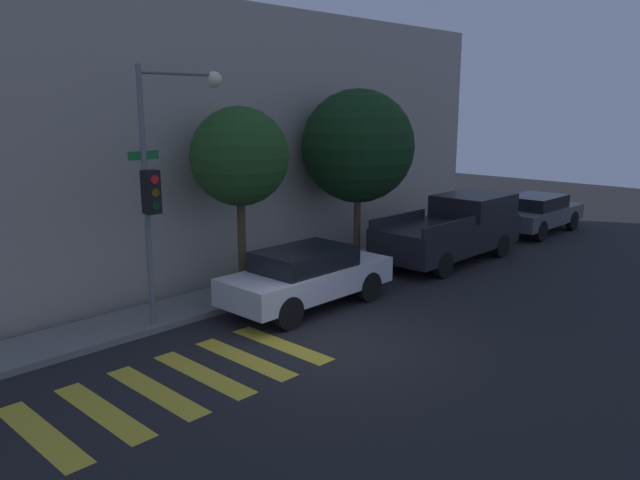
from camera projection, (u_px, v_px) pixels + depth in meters
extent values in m
plane|color=black|center=(332.00, 346.00, 12.69)|extent=(60.00, 60.00, 0.00)
cube|color=slate|center=(213.00, 301.00, 15.37)|extent=(26.00, 1.61, 0.14)
cube|color=#A89E8E|center=(116.00, 144.00, 17.42)|extent=(26.00, 6.00, 7.46)
cube|color=gold|center=(41.00, 434.00, 9.29)|extent=(0.45, 2.60, 0.00)
cube|color=gold|center=(102.00, 411.00, 9.98)|extent=(0.45, 2.60, 0.00)
cube|color=gold|center=(156.00, 391.00, 10.68)|extent=(0.45, 2.60, 0.00)
cube|color=gold|center=(203.00, 374.00, 11.37)|extent=(0.45, 2.60, 0.00)
cube|color=gold|center=(244.00, 358.00, 12.06)|extent=(0.45, 2.60, 0.00)
cube|color=gold|center=(281.00, 345.00, 12.75)|extent=(0.45, 2.60, 0.00)
cylinder|color=slate|center=(146.00, 203.00, 13.00)|extent=(0.12, 0.12, 5.60)
cube|color=black|center=(151.00, 192.00, 12.80)|extent=(0.30, 0.30, 0.90)
cylinder|color=red|center=(155.00, 180.00, 12.64)|extent=(0.18, 0.02, 0.18)
cylinder|color=#593D0A|center=(155.00, 193.00, 12.70)|extent=(0.18, 0.02, 0.18)
cylinder|color=#0C3819|center=(156.00, 206.00, 12.75)|extent=(0.18, 0.02, 0.18)
cube|color=#19662D|center=(143.00, 155.00, 12.79)|extent=(0.70, 0.02, 0.18)
cylinder|color=slate|center=(178.00, 73.00, 13.09)|extent=(1.85, 0.08, 0.08)
sphere|color=#F9E5B2|center=(214.00, 79.00, 13.76)|extent=(0.36, 0.36, 0.36)
cube|color=silver|center=(308.00, 280.00, 14.96)|extent=(4.44, 1.71, 0.62)
cube|color=black|center=(305.00, 259.00, 14.77)|extent=(2.31, 1.51, 0.47)
cylinder|color=black|center=(324.00, 275.00, 16.52)|extent=(0.75, 0.22, 0.75)
cylinder|color=black|center=(369.00, 287.00, 15.49)|extent=(0.75, 0.22, 0.75)
cylinder|color=black|center=(243.00, 298.00, 14.57)|extent=(0.75, 0.22, 0.75)
cylinder|color=black|center=(289.00, 313.00, 13.54)|extent=(0.75, 0.22, 0.75)
cube|color=black|center=(448.00, 236.00, 19.29)|extent=(5.42, 2.06, 0.91)
cube|color=black|center=(474.00, 205.00, 20.17)|extent=(2.44, 1.89, 0.68)
cube|color=black|center=(398.00, 219.00, 18.81)|extent=(2.71, 0.08, 0.28)
cube|color=black|center=(450.00, 227.00, 17.59)|extent=(2.71, 0.08, 0.28)
cylinder|color=black|center=(450.00, 237.00, 21.20)|extent=(0.75, 0.22, 0.75)
cylinder|color=black|center=(501.00, 246.00, 19.94)|extent=(0.75, 0.22, 0.75)
cylinder|color=black|center=(390.00, 254.00, 18.83)|extent=(0.75, 0.22, 0.75)
cylinder|color=black|center=(443.00, 265.00, 17.56)|extent=(0.75, 0.22, 0.75)
cube|color=#4C5156|center=(536.00, 215.00, 23.72)|extent=(4.51, 1.85, 0.59)
cube|color=black|center=(536.00, 202.00, 23.52)|extent=(2.34, 1.62, 0.47)
cylinder|color=black|center=(531.00, 215.00, 25.33)|extent=(0.75, 0.22, 0.75)
cylinder|color=black|center=(572.00, 221.00, 24.21)|extent=(0.75, 0.22, 0.75)
cylinder|color=black|center=(498.00, 225.00, 23.35)|extent=(0.75, 0.22, 0.75)
cylinder|color=black|center=(541.00, 231.00, 22.23)|extent=(0.75, 0.22, 0.75)
cylinder|color=#4C3823|center=(242.00, 247.00, 15.52)|extent=(0.21, 0.21, 2.68)
sphere|color=#234C1E|center=(240.00, 156.00, 15.04)|extent=(2.40, 2.40, 2.40)
cylinder|color=brown|center=(357.00, 228.00, 18.69)|extent=(0.20, 0.20, 2.37)
sphere|color=#143316|center=(358.00, 146.00, 18.17)|extent=(3.30, 3.30, 3.30)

